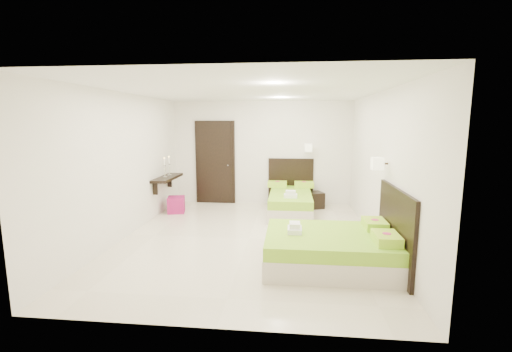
# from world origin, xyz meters

# --- Properties ---
(floor) EXTENTS (5.50, 5.50, 0.00)m
(floor) POSITION_xyz_m (0.00, 0.00, 0.00)
(floor) COLOR beige
(floor) RESTS_ON ground
(bed_single) EXTENTS (1.13, 1.89, 1.56)m
(bed_single) POSITION_xyz_m (0.74, 1.90, 0.29)
(bed_single) COLOR beige
(bed_single) RESTS_ON ground
(bed_double) EXTENTS (1.86, 1.59, 1.54)m
(bed_double) POSITION_xyz_m (1.40, -1.04, 0.28)
(bed_double) COLOR beige
(bed_double) RESTS_ON ground
(nightstand) EXTENTS (0.55, 0.52, 0.39)m
(nightstand) POSITION_xyz_m (1.30, 2.40, 0.19)
(nightstand) COLOR black
(nightstand) RESTS_ON ground
(ottoman) EXTENTS (0.45, 0.45, 0.37)m
(ottoman) POSITION_xyz_m (-1.90, 1.63, 0.19)
(ottoman) COLOR #8E1250
(ottoman) RESTS_ON ground
(door) EXTENTS (1.02, 0.15, 2.14)m
(door) POSITION_xyz_m (-1.20, 2.70, 1.05)
(door) COLOR black
(door) RESTS_ON ground
(console_shelf) EXTENTS (0.35, 1.20, 0.78)m
(console_shelf) POSITION_xyz_m (-2.08, 1.60, 0.82)
(console_shelf) COLOR black
(console_shelf) RESTS_ON ground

